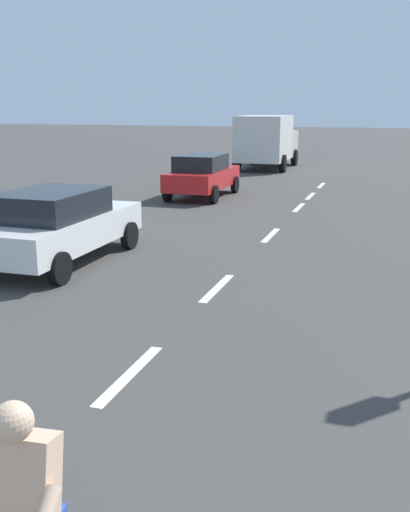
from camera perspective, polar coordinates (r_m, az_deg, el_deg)
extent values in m
plane|color=#423F3D|center=(18.93, 8.52, 4.13)|extent=(160.00, 160.00, 0.00)
cube|color=white|center=(7.64, -7.29, -11.25)|extent=(0.16, 1.80, 0.01)
cube|color=white|center=(10.98, 1.19, -3.10)|extent=(0.16, 1.80, 0.01)
cube|color=white|center=(15.55, 6.36, 2.01)|extent=(0.16, 1.80, 0.01)
cube|color=white|center=(19.99, 9.05, 4.65)|extent=(0.16, 1.80, 0.01)
cube|color=white|center=(22.64, 10.14, 5.72)|extent=(0.16, 1.80, 0.01)
cube|color=white|center=(25.81, 11.15, 6.70)|extent=(0.16, 1.80, 0.01)
cube|color=beige|center=(3.55, -17.00, -20.63)|extent=(0.37, 0.35, 0.63)
sphere|color=beige|center=(3.29, -18.08, -14.99)|extent=(0.22, 0.22, 0.22)
cube|color=white|center=(13.10, -13.95, 2.44)|extent=(1.91, 4.51, 0.64)
cube|color=black|center=(12.81, -14.64, 4.87)|extent=(1.67, 2.35, 0.56)
cylinder|color=black|center=(14.94, -13.87, 2.42)|extent=(0.18, 0.64, 0.64)
cylinder|color=black|center=(14.04, -7.29, 1.98)|extent=(0.18, 0.64, 0.64)
cylinder|color=black|center=(11.43, -13.84, -1.16)|extent=(0.18, 0.64, 0.64)
cube|color=red|center=(22.04, -0.21, 7.51)|extent=(1.73, 4.11, 0.64)
cube|color=black|center=(21.78, -0.38, 9.02)|extent=(1.52, 2.14, 0.56)
cylinder|color=black|center=(23.67, -1.16, 7.07)|extent=(0.18, 0.64, 0.64)
cylinder|color=black|center=(23.17, 2.91, 6.90)|extent=(0.18, 0.64, 0.64)
cylinder|color=black|center=(21.07, -3.64, 6.16)|extent=(0.18, 0.64, 0.64)
cylinder|color=black|center=(20.51, 0.88, 5.96)|extent=(0.18, 0.64, 0.64)
cube|color=beige|center=(34.75, 6.71, 10.73)|extent=(2.44, 2.38, 1.40)
cube|color=silver|center=(31.80, 5.73, 11.25)|extent=(2.46, 4.20, 2.30)
cylinder|color=black|center=(34.92, 4.67, 9.56)|extent=(0.29, 0.90, 0.90)
cylinder|color=black|center=(34.48, 8.62, 9.39)|extent=(0.29, 0.90, 0.90)
cylinder|color=black|center=(31.13, 3.10, 9.02)|extent=(0.29, 0.90, 0.90)
cylinder|color=black|center=(30.65, 7.51, 8.84)|extent=(0.29, 0.90, 0.90)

